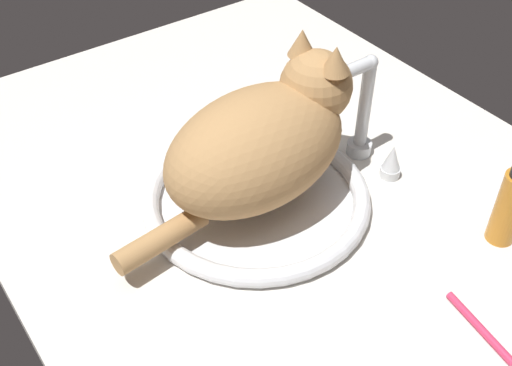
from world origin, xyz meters
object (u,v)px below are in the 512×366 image
object	(u,v)px
faucet	(360,119)
amber_bottle	(510,205)
cat	(266,139)
sink_basin	(256,197)
toothbrush	(502,351)

from	to	relation	value
faucet	amber_bottle	distance (cm)	25.84
faucet	cat	distance (cm)	18.30
sink_basin	cat	world-z (taller)	cat
faucet	toothbrush	size ratio (longest dim) A/B	1.00
sink_basin	cat	size ratio (longest dim) A/B	0.83
faucet	toothbrush	distance (cm)	40.05
faucet	amber_bottle	size ratio (longest dim) A/B	1.36
cat	toothbrush	world-z (taller)	cat
sink_basin	toothbrush	xyz separation A→B (cm)	(37.87, 8.41, -0.54)
amber_bottle	toothbrush	size ratio (longest dim) A/B	0.73
cat	amber_bottle	size ratio (longest dim) A/B	3.09
amber_bottle	faucet	bearing A→B (deg)	-171.51
toothbrush	amber_bottle	bearing A→B (deg)	129.09
sink_basin	faucet	size ratio (longest dim) A/B	1.88
cat	amber_bottle	distance (cm)	34.00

